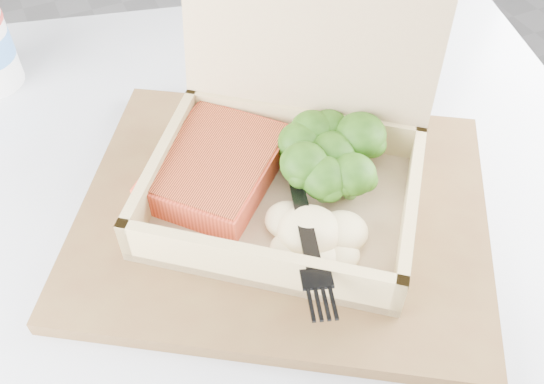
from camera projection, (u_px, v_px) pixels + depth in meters
name	position (u px, v px, depth m)	size (l,w,h in m)	color
floor	(442.00, 224.00, 1.51)	(4.00, 4.00, 0.00)	#929297
cafe_table	(252.00, 326.00, 0.72)	(0.97, 0.97, 0.73)	black
serving_tray	(283.00, 213.00, 0.58)	(0.38, 0.30, 0.02)	brown
takeout_container	(292.00, 137.00, 0.56)	(0.33, 0.32, 0.23)	#9F8A5F
salmon_fillet	(217.00, 167.00, 0.57)	(0.10, 0.13, 0.03)	#D14528
broccoli_pile	(332.00, 158.00, 0.57)	(0.11, 0.11, 0.04)	#366D18
mashed_potatoes	(309.00, 231.00, 0.52)	(0.09, 0.08, 0.03)	#F0E39B
plastic_fork	(300.00, 197.00, 0.53)	(0.07, 0.17, 0.02)	black
receipt	(237.00, 95.00, 0.71)	(0.08, 0.15, 0.00)	white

